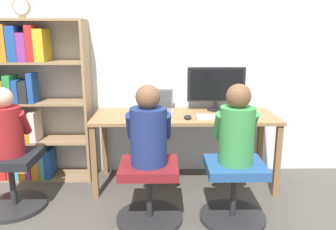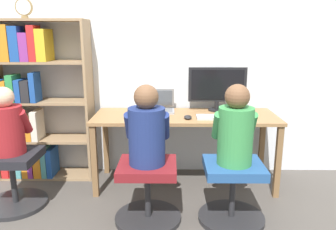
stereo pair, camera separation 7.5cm
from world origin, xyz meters
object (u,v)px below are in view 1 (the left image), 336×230
(desk_clock, at_px, (21,7))
(person_near_shelf, at_px, (6,126))
(office_chair_right, at_px, (149,191))
(person_at_laptop, at_px, (148,130))
(office_chair_left, at_px, (234,189))
(office_chair_side, at_px, (12,180))
(bookshelf, at_px, (28,105))
(person_at_monitor, at_px, (237,129))
(laptop, at_px, (156,107))
(keyboard, at_px, (220,117))
(desktop_monitor, at_px, (216,87))

(desk_clock, xyz_separation_m, person_near_shelf, (-0.01, -0.53, -0.95))
(office_chair_right, relative_size, person_at_laptop, 0.87)
(office_chair_left, height_order, office_chair_side, same)
(person_at_laptop, height_order, bookshelf, bookshelf)
(person_at_monitor, xyz_separation_m, person_near_shelf, (-1.82, 0.21, -0.03))
(laptop, relative_size, person_near_shelf, 0.60)
(keyboard, xyz_separation_m, desk_clock, (-1.78, 0.22, 0.96))
(office_chair_left, relative_size, person_at_laptop, 0.87)
(office_chair_left, xyz_separation_m, person_at_monitor, (-0.00, 0.00, 0.49))
(person_at_monitor, relative_size, office_chair_side, 1.16)
(laptop, relative_size, person_at_monitor, 0.55)
(laptop, bearing_deg, person_at_monitor, -52.52)
(desktop_monitor, distance_m, person_near_shelf, 1.91)
(keyboard, relative_size, person_at_monitor, 0.72)
(laptop, height_order, bookshelf, bookshelf)
(desktop_monitor, xyz_separation_m, keyboard, (-0.00, -0.31, -0.22))
(keyboard, distance_m, person_at_monitor, 0.52)
(desk_clock, height_order, office_chair_side, desk_clock)
(office_chair_left, height_order, person_at_monitor, person_at_monitor)
(desk_clock, bearing_deg, office_chair_side, -90.75)
(office_chair_right, height_order, person_near_shelf, person_near_shelf)
(bookshelf, relative_size, person_near_shelf, 2.85)
(desktop_monitor, distance_m, laptop, 0.62)
(office_chair_right, xyz_separation_m, person_near_shelf, (-1.16, 0.22, 0.46))
(desktop_monitor, xyz_separation_m, person_at_laptop, (-0.64, -0.84, -0.19))
(office_chair_right, bearing_deg, desk_clock, 146.90)
(person_at_laptop, distance_m, bookshelf, 1.46)
(laptop, bearing_deg, office_chair_left, -52.67)
(person_at_laptop, bearing_deg, laptop, 86.70)
(office_chair_left, height_order, person_near_shelf, person_near_shelf)
(office_chair_left, distance_m, person_near_shelf, 1.89)
(bookshelf, distance_m, office_chair_side, 0.79)
(keyboard, bearing_deg, office_chair_left, -86.70)
(office_chair_right, distance_m, desk_clock, 1.97)
(laptop, xyz_separation_m, office_chair_left, (0.62, -0.81, -0.49))
(laptop, relative_size, bookshelf, 0.21)
(office_chair_right, bearing_deg, person_at_laptop, 90.00)
(bookshelf, distance_m, desk_clock, 0.91)
(laptop, xyz_separation_m, person_near_shelf, (-1.20, -0.60, -0.03))
(desk_clock, distance_m, office_chair_side, 1.52)
(desktop_monitor, bearing_deg, keyboard, -90.56)
(desktop_monitor, height_order, person_near_shelf, desktop_monitor)
(desktop_monitor, bearing_deg, office_chair_right, -127.05)
(office_chair_right, relative_size, desk_clock, 2.97)
(office_chair_left, relative_size, bookshelf, 0.33)
(person_at_monitor, bearing_deg, bookshelf, 156.63)
(keyboard, distance_m, desk_clock, 2.04)
(office_chair_left, xyz_separation_m, person_at_laptop, (-0.66, -0.00, 0.49))
(laptop, height_order, person_near_shelf, person_near_shelf)
(office_chair_left, bearing_deg, bookshelf, 156.52)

